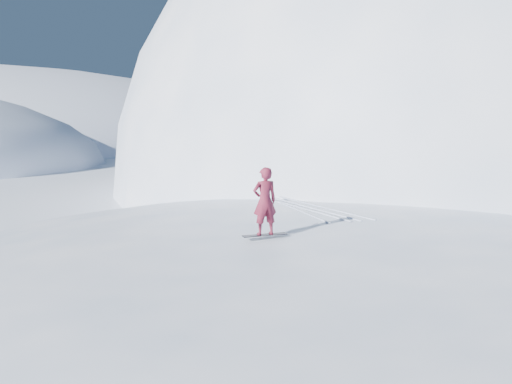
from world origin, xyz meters
TOP-DOWN VIEW (x-y plane):
  - ground at (0.00, 0.00)m, footprint 400.00×400.00m
  - near_ridge at (1.00, 3.00)m, footprint 36.00×28.00m
  - summit_peak at (22.00, 26.00)m, footprint 60.00×56.00m
  - peak_shoulder at (10.00, 20.00)m, footprint 28.00×24.00m
  - wind_bumps at (-0.56, 2.12)m, footprint 16.00×14.40m
  - snowboard at (-3.02, 0.65)m, footprint 1.31×0.37m
  - snowboarder at (-3.02, 0.65)m, footprint 0.74×0.53m
  - board_tracks at (-0.29, 4.78)m, footprint 2.32×5.99m

SIDE VIEW (x-z plane):
  - ground at x=0.00m, z-range 0.00..0.00m
  - near_ridge at x=1.00m, z-range -2.40..2.40m
  - summit_peak at x=22.00m, z-range -28.00..28.00m
  - peak_shoulder at x=10.00m, z-range -9.00..9.00m
  - wind_bumps at x=-0.56m, z-range -0.50..0.50m
  - snowboard at x=-3.02m, z-range 2.40..2.42m
  - board_tracks at x=-0.29m, z-range 2.40..2.44m
  - snowboarder at x=-3.02m, z-range 2.42..4.33m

